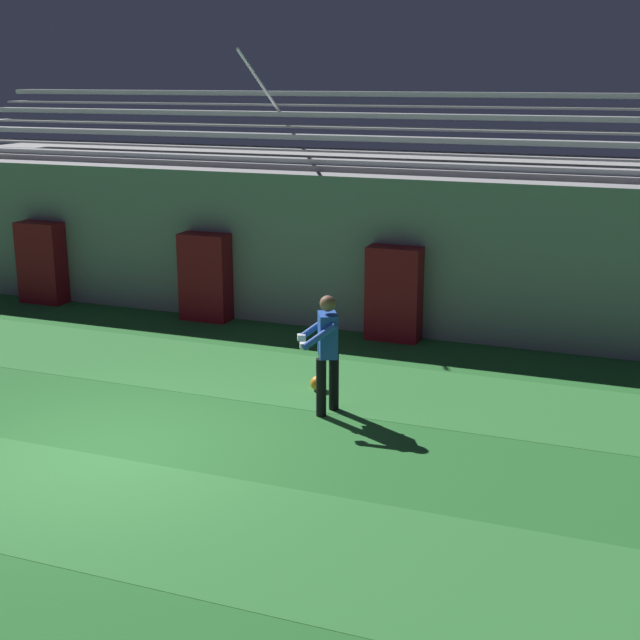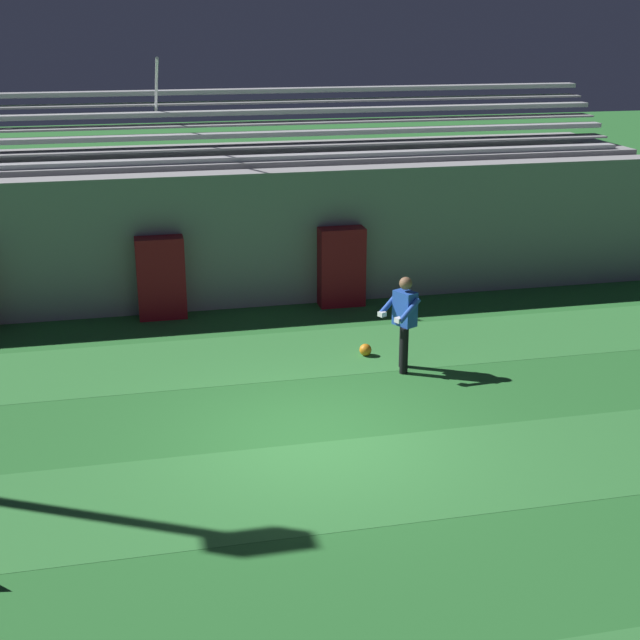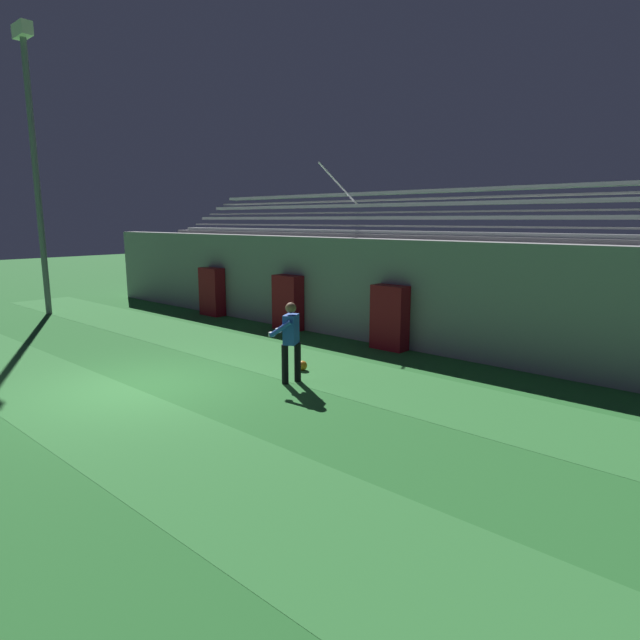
{
  "view_description": "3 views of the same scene",
  "coord_description": "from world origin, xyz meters",
  "px_view_note": "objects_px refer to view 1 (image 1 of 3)",
  "views": [
    {
      "loc": [
        6.11,
        -8.62,
        4.5
      ],
      "look_at": [
        1.97,
        2.09,
        1.35
      ],
      "focal_mm": 50.0,
      "sensor_mm": 36.0,
      "label": 1
    },
    {
      "loc": [
        -2.49,
        -11.4,
        5.85
      ],
      "look_at": [
        0.71,
        2.89,
        0.78
      ],
      "focal_mm": 50.0,
      "sensor_mm": 36.0,
      "label": 2
    },
    {
      "loc": [
        9.55,
        -5.26,
        3.3
      ],
      "look_at": [
        1.23,
        3.97,
        0.96
      ],
      "focal_mm": 30.0,
      "sensor_mm": 36.0,
      "label": 3
    }
  ],
  "objects_px": {
    "padding_pillar_far_left": "(42,263)",
    "soccer_ball": "(318,383)",
    "padding_pillar_gate_left": "(205,277)",
    "padding_pillar_gate_right": "(394,294)",
    "goalkeeper": "(326,347)"
  },
  "relations": [
    {
      "from": "padding_pillar_far_left",
      "to": "soccer_ball",
      "type": "bearing_deg",
      "value": -22.28
    },
    {
      "from": "padding_pillar_gate_left",
      "to": "soccer_ball",
      "type": "relative_size",
      "value": 7.55
    },
    {
      "from": "padding_pillar_gate_left",
      "to": "padding_pillar_gate_right",
      "type": "relative_size",
      "value": 1.0
    },
    {
      "from": "padding_pillar_far_left",
      "to": "goalkeeper",
      "type": "distance_m",
      "value": 8.51
    },
    {
      "from": "padding_pillar_gate_right",
      "to": "soccer_ball",
      "type": "xyz_separation_m",
      "value": [
        -0.28,
        -2.95,
        -0.72
      ]
    },
    {
      "from": "padding_pillar_far_left",
      "to": "padding_pillar_gate_right",
      "type": "bearing_deg",
      "value": 0.0
    },
    {
      "from": "padding_pillar_gate_left",
      "to": "goalkeeper",
      "type": "xyz_separation_m",
      "value": [
        3.87,
        -3.75,
        0.12
      ]
    },
    {
      "from": "goalkeeper",
      "to": "soccer_ball",
      "type": "distance_m",
      "value": 1.24
    },
    {
      "from": "padding_pillar_gate_right",
      "to": "soccer_ball",
      "type": "relative_size",
      "value": 7.55
    },
    {
      "from": "padding_pillar_gate_left",
      "to": "padding_pillar_gate_right",
      "type": "height_order",
      "value": "same"
    },
    {
      "from": "padding_pillar_far_left",
      "to": "goalkeeper",
      "type": "xyz_separation_m",
      "value": [
        7.64,
        -3.75,
        0.12
      ]
    },
    {
      "from": "padding_pillar_far_left",
      "to": "soccer_ball",
      "type": "distance_m",
      "value": 7.81
    },
    {
      "from": "goalkeeper",
      "to": "padding_pillar_far_left",
      "type": "bearing_deg",
      "value": 153.85
    },
    {
      "from": "padding_pillar_gate_right",
      "to": "goalkeeper",
      "type": "distance_m",
      "value": 3.76
    },
    {
      "from": "padding_pillar_gate_right",
      "to": "soccer_ball",
      "type": "height_order",
      "value": "padding_pillar_gate_right"
    }
  ]
}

